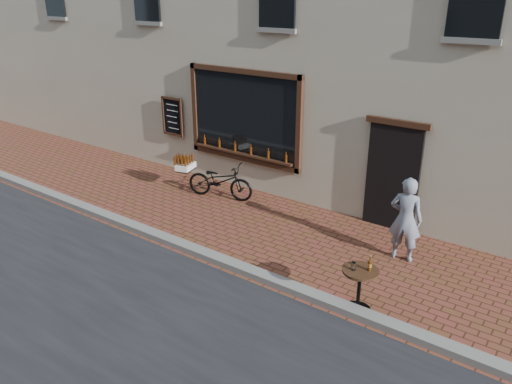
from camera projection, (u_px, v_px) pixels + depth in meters
The scene contains 5 objects.
ground at pixel (213, 267), 9.04m from camera, with size 90.00×90.00×0.00m, color brown.
kerb at pixel (220, 260), 9.16m from camera, with size 90.00×0.25×0.12m, color slate.
cargo_bicycle at pixel (219, 180), 11.89m from camera, with size 1.99×0.99×0.93m.
bistro_table at pixel (360, 281), 7.64m from camera, with size 0.57×0.57×0.97m.
pedestrian at pixel (406, 219), 9.04m from camera, with size 0.59×0.39×1.61m, color slate.
Camera 1 is at (5.25, -5.89, 4.68)m, focal length 35.00 mm.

